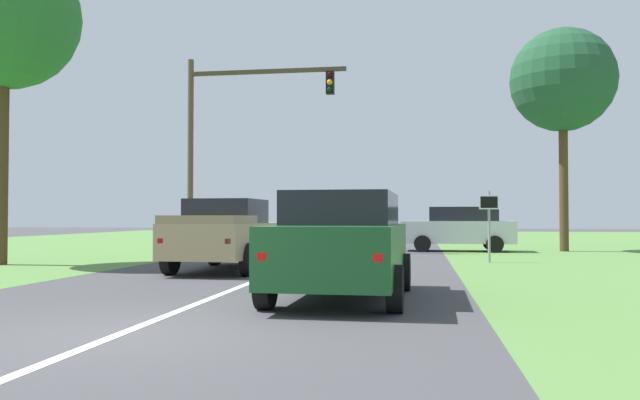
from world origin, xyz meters
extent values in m
plane|color=#424244|center=(0.00, 9.77, 0.00)|extent=(120.00, 120.00, 0.00)
cube|color=white|center=(0.00, -1.23, 0.00)|extent=(0.16, 37.55, 0.01)
cube|color=#194C23|center=(2.29, 3.71, 0.83)|extent=(2.10, 4.69, 0.93)
cube|color=black|center=(2.30, 3.95, 1.58)|extent=(1.82, 2.92, 0.56)
cube|color=red|center=(1.43, 1.44, 0.87)|extent=(0.14, 0.06, 0.12)
cube|color=red|center=(3.06, 1.40, 0.87)|extent=(0.14, 0.06, 0.12)
cylinder|color=black|center=(1.33, 5.18, 0.36)|extent=(0.26, 0.73, 0.72)
cylinder|color=black|center=(3.32, 5.13, 0.36)|extent=(0.26, 0.73, 0.72)
cylinder|color=black|center=(1.26, 2.30, 0.36)|extent=(0.26, 0.73, 0.72)
cylinder|color=black|center=(3.26, 2.25, 0.36)|extent=(0.26, 0.73, 0.72)
cube|color=tan|center=(-1.41, 9.16, 0.83)|extent=(2.15, 5.17, 0.86)
cube|color=black|center=(-1.41, 8.90, 1.58)|extent=(1.81, 2.00, 0.63)
cube|color=#8F7D56|center=(-1.45, 7.57, 1.36)|extent=(1.95, 2.00, 0.20)
cube|color=red|center=(-2.30, 6.65, 0.87)|extent=(0.14, 0.06, 0.12)
cube|color=red|center=(-0.67, 6.61, 0.87)|extent=(0.14, 0.06, 0.12)
cylinder|color=black|center=(-2.36, 10.77, 0.40)|extent=(0.26, 0.81, 0.80)
cylinder|color=black|center=(-0.36, 10.71, 0.40)|extent=(0.26, 0.81, 0.80)
cylinder|color=black|center=(-2.45, 7.60, 0.40)|extent=(0.26, 0.81, 0.80)
cylinder|color=black|center=(-0.46, 7.54, 0.40)|extent=(0.26, 0.81, 0.80)
cylinder|color=brown|center=(-5.67, 17.57, 3.95)|extent=(0.24, 0.24, 7.90)
cube|color=#4C3D2B|center=(-2.45, 17.57, 7.30)|extent=(6.45, 0.16, 0.16)
cube|color=black|center=(0.14, 17.57, 6.75)|extent=(0.32, 0.28, 0.90)
sphere|color=black|center=(0.14, 17.42, 7.05)|extent=(0.22, 0.22, 0.22)
sphere|color=orange|center=(0.14, 17.42, 6.75)|extent=(0.22, 0.22, 0.22)
sphere|color=black|center=(0.14, 17.42, 6.45)|extent=(0.22, 0.22, 0.22)
cylinder|color=gray|center=(5.77, 13.08, 1.12)|extent=(0.08, 0.08, 2.23)
cube|color=white|center=(5.77, 13.05, 1.88)|extent=(0.60, 0.03, 0.44)
cube|color=black|center=(5.77, 13.03, 1.88)|extent=(0.52, 0.01, 0.36)
cylinder|color=#4C351E|center=(-8.69, 9.90, 2.92)|extent=(0.36, 0.36, 5.84)
sphere|color=#2A6E2D|center=(-8.69, 9.90, 7.51)|extent=(4.44, 4.44, 4.44)
cylinder|color=#4C351E|center=(9.52, 20.10, 2.75)|extent=(0.36, 0.36, 5.50)
sphere|color=#214E30|center=(9.52, 20.10, 7.10)|extent=(4.28, 4.28, 4.28)
cube|color=silver|center=(5.18, 19.49, 0.79)|extent=(4.60, 1.94, 0.91)
cube|color=black|center=(5.41, 19.49, 1.54)|extent=(2.78, 1.67, 0.58)
cube|color=red|center=(2.95, 20.30, 0.84)|extent=(0.06, 0.14, 0.12)
cube|color=red|center=(2.91, 18.81, 0.84)|extent=(0.06, 0.14, 0.12)
cylinder|color=black|center=(6.62, 20.37, 0.34)|extent=(0.69, 0.24, 0.68)
cylinder|color=black|center=(6.57, 18.55, 0.34)|extent=(0.69, 0.24, 0.68)
cylinder|color=black|center=(3.79, 20.44, 0.34)|extent=(0.69, 0.24, 0.68)
cylinder|color=black|center=(3.74, 18.62, 0.34)|extent=(0.69, 0.24, 0.68)
camera|label=1|loc=(3.62, -7.29, 1.44)|focal=35.62mm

